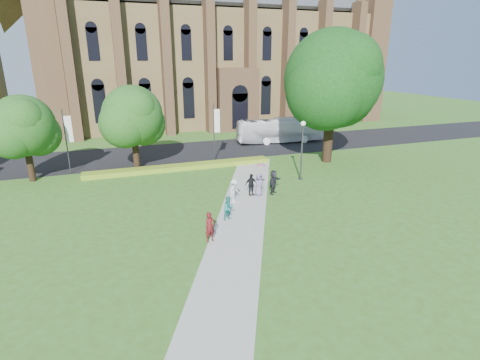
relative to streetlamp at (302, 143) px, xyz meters
name	(u,v)px	position (x,y,z in m)	size (l,w,h in m)	color
ground	(247,219)	(-7.50, -6.50, -3.30)	(160.00, 160.00, 0.00)	#395B1B
road	(187,152)	(-7.50, 13.50, -3.29)	(160.00, 10.00, 0.02)	black
footpath	(242,213)	(-7.50, -5.50, -3.28)	(3.20, 30.00, 0.04)	#B2B2A8
flower_hedge	(181,167)	(-9.50, 6.70, -3.07)	(18.00, 1.40, 0.45)	gold
cathedral	(219,41)	(2.50, 33.23, 9.69)	(52.60, 18.25, 28.00)	brown
streetlamp	(302,143)	(0.00, 0.00, 0.00)	(0.44, 0.44, 5.24)	#38383D
large_tree	(333,79)	(5.50, 4.50, 5.07)	(9.60, 9.60, 13.20)	#332114
street_tree_0	(23,126)	(-22.50, 7.50, 1.58)	(5.20, 5.20, 7.50)	#332114
street_tree_1	(133,116)	(-13.50, 8.00, 1.93)	(5.60, 5.60, 8.05)	#332114
banner_pole_0	(215,129)	(-5.39, 8.70, 0.09)	(0.70, 0.10, 6.00)	#38383D
banner_pole_1	(67,138)	(-19.39, 8.70, 0.09)	(0.70, 0.10, 6.00)	#38383D
tour_coach	(280,130)	(4.86, 14.65, -1.74)	(2.59, 11.05, 3.08)	white
pedestrian_0	(210,227)	(-10.74, -8.88, -2.34)	(0.67, 0.44, 1.83)	#571416
pedestrian_1	(229,208)	(-8.74, -6.27, -2.44)	(0.79, 0.62, 1.63)	#197F74
pedestrian_2	(234,191)	(-7.36, -3.34, -2.36)	(1.15, 0.66, 1.78)	silver
pedestrian_3	(251,185)	(-5.67, -2.41, -2.37)	(1.03, 0.43, 1.76)	black
pedestrian_4	(259,185)	(-5.09, -2.65, -2.37)	(0.86, 0.56, 1.77)	slate
pedestrian_5	(273,182)	(-3.84, -2.61, -2.30)	(1.78, 0.57, 1.92)	#23232A
parasol	(261,169)	(-4.91, -2.55, -1.13)	(0.82, 0.82, 0.72)	#D999AE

